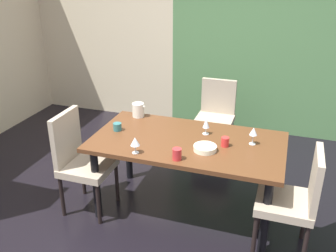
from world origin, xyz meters
name	(u,v)px	position (x,y,z in m)	size (l,w,h in m)	color
ground_plane	(137,233)	(0.00, 0.00, -0.01)	(5.44, 5.28, 0.02)	black
back_panel_interior	(102,24)	(-1.60, 2.59, 1.37)	(2.23, 0.10, 2.73)	beige
garden_window_panel	(295,34)	(1.12, 2.59, 1.37)	(3.21, 0.10, 2.73)	#507E4B
dining_table	(187,149)	(0.32, 0.47, 0.66)	(1.71, 0.92, 0.75)	#57321B
chair_left_near	(80,158)	(-0.64, 0.20, 0.54)	(0.44, 0.44, 0.97)	tan
chair_right_near	(296,197)	(1.28, 0.20, 0.53)	(0.44, 0.44, 0.93)	tan
chair_head_far	(216,114)	(0.33, 1.72, 0.52)	(0.44, 0.45, 0.92)	tan
wine_glass_corner	(135,142)	(-0.03, 0.09, 0.85)	(0.08, 0.08, 0.14)	silver
wine_glass_north	(253,132)	(0.88, 0.57, 0.87)	(0.07, 0.07, 0.16)	silver
wine_glass_near_window	(206,124)	(0.44, 0.64, 0.85)	(0.06, 0.06, 0.16)	silver
serving_bowl_front	(205,148)	(0.51, 0.32, 0.77)	(0.20, 0.20, 0.04)	#E7E8C7
cup_rear	(225,142)	(0.66, 0.45, 0.79)	(0.07, 0.07, 0.08)	red
cup_east	(117,127)	(-0.37, 0.46, 0.78)	(0.08, 0.08, 0.07)	#2E6869
cup_west	(177,154)	(0.33, 0.10, 0.80)	(0.08, 0.08, 0.10)	red
pitcher_left	(138,110)	(-0.31, 0.84, 0.82)	(0.14, 0.12, 0.14)	silver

